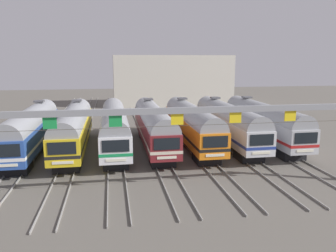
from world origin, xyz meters
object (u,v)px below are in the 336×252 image
(commuter_train_blue, at_px, (31,128))
(commuter_train_maroon, at_px, (154,124))
(commuter_train_yellow, at_px, (73,127))
(commuter_train_silver, at_px, (228,122))
(commuter_train_white, at_px, (114,126))
(commuter_train_stainless, at_px, (263,121))
(catenary_gantry, at_px, (177,122))
(commuter_train_orange, at_px, (191,123))

(commuter_train_blue, distance_m, commuter_train_maroon, 13.03)
(commuter_train_yellow, xyz_separation_m, commuter_train_silver, (17.37, 0.00, 0.00))
(commuter_train_blue, height_order, commuter_train_white, commuter_train_blue)
(commuter_train_blue, bearing_deg, commuter_train_stainless, 0.00)
(commuter_train_silver, bearing_deg, commuter_train_maroon, 180.00)
(commuter_train_yellow, relative_size, catenary_gantry, 0.58)
(commuter_train_blue, xyz_separation_m, catenary_gantry, (13.03, -13.50, 2.77))
(commuter_train_maroon, bearing_deg, commuter_train_white, -179.94)
(commuter_train_blue, distance_m, commuter_train_white, 8.68)
(commuter_train_white, distance_m, commuter_train_maroon, 4.34)
(commuter_train_white, relative_size, commuter_train_maroon, 1.00)
(commuter_train_silver, height_order, catenary_gantry, catenary_gantry)
(catenary_gantry, bearing_deg, commuter_train_white, 107.84)
(commuter_train_maroon, xyz_separation_m, commuter_train_silver, (8.68, 0.00, 0.00))
(commuter_train_maroon, distance_m, commuter_train_silver, 8.68)
(commuter_train_silver, bearing_deg, catenary_gantry, -122.75)
(commuter_train_maroon, relative_size, commuter_train_orange, 1.00)
(catenary_gantry, bearing_deg, commuter_train_silver, 57.25)
(commuter_train_silver, bearing_deg, commuter_train_white, -179.98)
(commuter_train_yellow, distance_m, commuter_train_stainless, 21.71)
(commuter_train_yellow, xyz_separation_m, catenary_gantry, (8.68, -13.50, 2.77))
(commuter_train_silver, bearing_deg, commuter_train_orange, 180.00)
(commuter_train_yellow, height_order, catenary_gantry, catenary_gantry)
(catenary_gantry, bearing_deg, commuter_train_stainless, 46.02)
(commuter_train_orange, height_order, commuter_train_silver, same)
(commuter_train_yellow, bearing_deg, commuter_train_white, -0.06)
(commuter_train_maroon, height_order, commuter_train_silver, same)
(commuter_train_silver, bearing_deg, commuter_train_yellow, 180.00)
(commuter_train_white, bearing_deg, commuter_train_stainless, 0.01)
(commuter_train_yellow, distance_m, commuter_train_orange, 13.03)
(commuter_train_white, xyz_separation_m, commuter_train_maroon, (4.34, 0.00, 0.00))
(commuter_train_orange, distance_m, catenary_gantry, 14.45)
(commuter_train_maroon, bearing_deg, commuter_train_orange, 0.00)
(commuter_train_orange, bearing_deg, catenary_gantry, -107.83)
(commuter_train_white, distance_m, commuter_train_orange, 8.68)
(commuter_train_yellow, xyz_separation_m, commuter_train_white, (4.34, -0.00, -0.00))
(commuter_train_yellow, xyz_separation_m, commuter_train_maroon, (8.68, 0.00, 0.00))
(commuter_train_blue, height_order, catenary_gantry, catenary_gantry)
(commuter_train_blue, height_order, commuter_train_silver, same)
(commuter_train_white, bearing_deg, catenary_gantry, -72.16)
(commuter_train_stainless, bearing_deg, commuter_train_white, -179.99)
(commuter_train_orange, height_order, commuter_train_stainless, same)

